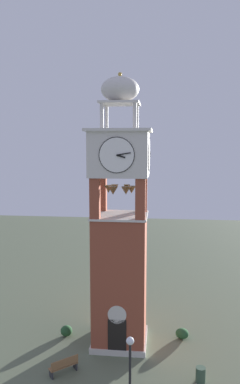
{
  "coord_description": "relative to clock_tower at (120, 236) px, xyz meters",
  "views": [
    {
      "loc": [
        2.4,
        -22.02,
        12.41
      ],
      "look_at": [
        0.0,
        0.0,
        9.59
      ],
      "focal_mm": 34.68,
      "sensor_mm": 36.0,
      "label": 1
    }
  ],
  "objects": [
    {
      "name": "shrub_left_of_tower",
      "position": [
        3.94,
        0.86,
        -6.56
      ],
      "size": [
        0.84,
        0.84,
        0.63
      ],
      "primitive_type": "ellipsoid",
      "color": "#234C28",
      "rests_on": "ground"
    },
    {
      "name": "shrub_near_entry",
      "position": [
        -3.57,
        0.35,
        -6.54
      ],
      "size": [
        0.76,
        0.76,
        0.67
      ],
      "primitive_type": "ellipsoid",
      "color": "#234C28",
      "rests_on": "ground"
    },
    {
      "name": "lamp_post",
      "position": [
        1.16,
        -6.52,
        -4.17
      ],
      "size": [
        0.36,
        0.36,
        3.91
      ],
      "color": "black",
      "rests_on": "ground"
    },
    {
      "name": "trash_bin",
      "position": [
        4.66,
        -3.54,
        -6.48
      ],
      "size": [
        0.52,
        0.52,
        0.8
      ],
      "primitive_type": "cylinder",
      "color": "#38513D",
      "rests_on": "ground"
    },
    {
      "name": "park_bench",
      "position": [
        -2.67,
        -3.66,
        -6.39
      ],
      "size": [
        1.5,
        1.38,
        0.95
      ],
      "color": "brown",
      "rests_on": "ground"
    },
    {
      "name": "clock_tower",
      "position": [
        0.0,
        0.0,
        0.0
      ],
      "size": [
        3.77,
        3.77,
        16.59
      ],
      "color": "brown",
      "rests_on": "ground"
    },
    {
      "name": "ground",
      "position": [
        0.0,
        0.0,
        -6.88
      ],
      "size": [
        80.0,
        80.0,
        0.0
      ],
      "primitive_type": "plane",
      "color": "#5B664C"
    }
  ]
}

